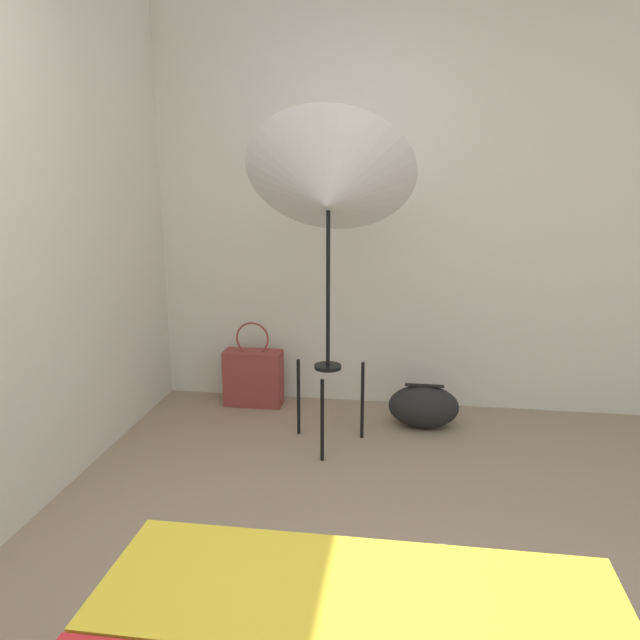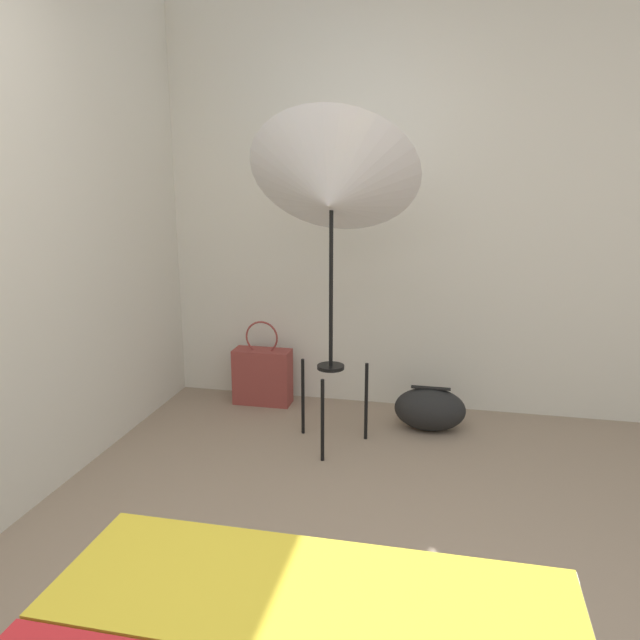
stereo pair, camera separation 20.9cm
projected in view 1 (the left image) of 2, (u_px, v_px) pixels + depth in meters
wall_back at (400, 207)px, 3.92m from camera, size 8.00×0.05×2.60m
wall_side_left at (12, 225)px, 2.63m from camera, size 0.05×8.00×2.60m
photo_umbrella at (328, 191)px, 3.24m from camera, size 0.92×0.81×1.84m
tote_bag at (253, 377)px, 4.12m from camera, size 0.38×0.16×0.57m
duffel_bag at (424, 406)px, 3.78m from camera, size 0.42×0.26×0.27m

